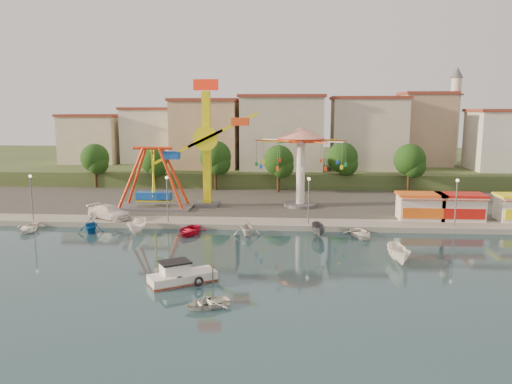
# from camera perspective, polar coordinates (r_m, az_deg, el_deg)

# --- Properties ---
(ground) EXTENTS (200.00, 200.00, 0.00)m
(ground) POSITION_cam_1_polar(r_m,az_deg,el_deg) (44.34, -4.00, -8.05)
(ground) COLOR #142C39
(ground) RESTS_ON ground
(quay_deck) EXTENTS (200.00, 100.00, 0.60)m
(quay_deck) POSITION_cam_1_polar(r_m,az_deg,el_deg) (104.84, 0.82, 2.31)
(quay_deck) COLOR #9E998E
(quay_deck) RESTS_ON ground
(asphalt_pad) EXTENTS (90.00, 28.00, 0.01)m
(asphalt_pad) POSITION_cam_1_polar(r_m,az_deg,el_deg) (73.22, -0.67, -0.55)
(asphalt_pad) COLOR #4C4944
(asphalt_pad) RESTS_ON quay_deck
(hill_terrace) EXTENTS (200.00, 60.00, 3.00)m
(hill_terrace) POSITION_cam_1_polar(r_m,az_deg,el_deg) (109.66, 0.98, 3.25)
(hill_terrace) COLOR #384C26
(hill_terrace) RESTS_ON ground
(pirate_ship_ride) EXTENTS (10.00, 5.00, 8.00)m
(pirate_ship_ride) POSITION_cam_1_polar(r_m,az_deg,el_deg) (65.70, -11.63, 1.44)
(pirate_ship_ride) COLOR #59595E
(pirate_ship_ride) RESTS_ON quay_deck
(kamikaze_tower) EXTENTS (9.17, 3.10, 16.50)m
(kamikaze_tower) POSITION_cam_1_polar(r_m,az_deg,el_deg) (65.28, -5.27, 5.01)
(kamikaze_tower) COLOR #59595E
(kamikaze_tower) RESTS_ON quay_deck
(wave_swinger) EXTENTS (11.60, 11.60, 10.40)m
(wave_swinger) POSITION_cam_1_polar(r_m,az_deg,el_deg) (65.35, 5.16, 4.91)
(wave_swinger) COLOR #59595E
(wave_swinger) RESTS_ON quay_deck
(booth_left) EXTENTS (5.40, 3.78, 3.08)m
(booth_left) POSITION_cam_1_polar(r_m,az_deg,el_deg) (61.23, 18.24, -1.53)
(booth_left) COLOR white
(booth_left) RESTS_ON quay_deck
(booth_mid) EXTENTS (5.40, 3.78, 3.08)m
(booth_mid) POSITION_cam_1_polar(r_m,az_deg,el_deg) (62.50, 22.31, -1.55)
(booth_mid) COLOR white
(booth_mid) RESTS_ON quay_deck
(lamp_post_0) EXTENTS (0.14, 0.14, 5.00)m
(lamp_post_0) POSITION_cam_1_polar(r_m,az_deg,el_deg) (63.42, -24.25, -0.67)
(lamp_post_0) COLOR #59595E
(lamp_post_0) RESTS_ON quay_deck
(lamp_post_1) EXTENTS (0.14, 0.14, 5.00)m
(lamp_post_1) POSITION_cam_1_polar(r_m,az_deg,el_deg) (57.56, -10.09, -0.93)
(lamp_post_1) COLOR #59595E
(lamp_post_1) RESTS_ON quay_deck
(lamp_post_2) EXTENTS (0.14, 0.14, 5.00)m
(lamp_post_2) POSITION_cam_1_polar(r_m,az_deg,el_deg) (55.82, 6.04, -1.15)
(lamp_post_2) COLOR #59595E
(lamp_post_2) RESTS_ON quay_deck
(lamp_post_3) EXTENTS (0.14, 0.14, 5.00)m
(lamp_post_3) POSITION_cam_1_polar(r_m,az_deg,el_deg) (58.57, 21.88, -1.29)
(lamp_post_3) COLOR #59595E
(lamp_post_3) RESTS_ON quay_deck
(tree_0) EXTENTS (4.60, 4.60, 7.19)m
(tree_0) POSITION_cam_1_polar(r_m,az_deg,el_deg) (85.49, -17.94, 3.72)
(tree_0) COLOR #382314
(tree_0) RESTS_ON quay_deck
(tree_1) EXTENTS (4.35, 4.35, 6.80)m
(tree_1) POSITION_cam_1_polar(r_m,az_deg,el_deg) (81.58, -11.59, 3.54)
(tree_1) COLOR #382314
(tree_1) RESTS_ON quay_deck
(tree_2) EXTENTS (5.02, 5.02, 7.85)m
(tree_2) POSITION_cam_1_polar(r_m,az_deg,el_deg) (78.95, -4.67, 4.03)
(tree_2) COLOR #382314
(tree_2) RESTS_ON quay_deck
(tree_3) EXTENTS (4.68, 4.68, 7.32)m
(tree_3) POSITION_cam_1_polar(r_m,az_deg,el_deg) (76.63, 2.59, 3.62)
(tree_3) COLOR #382314
(tree_3) RESTS_ON quay_deck
(tree_4) EXTENTS (4.86, 4.86, 7.60)m
(tree_4) POSITION_cam_1_polar(r_m,az_deg,el_deg) (79.95, 9.85, 3.87)
(tree_4) COLOR #382314
(tree_4) RESTS_ON quay_deck
(tree_5) EXTENTS (4.83, 4.83, 7.54)m
(tree_5) POSITION_cam_1_polar(r_m,az_deg,el_deg) (79.77, 17.15, 3.55)
(tree_5) COLOR #382314
(tree_5) RESTS_ON quay_deck
(building_0) EXTENTS (9.26, 9.53, 11.87)m
(building_0) POSITION_cam_1_polar(r_m,az_deg,el_deg) (96.49, -20.10, 6.27)
(building_0) COLOR beige
(building_0) RESTS_ON hill_terrace
(building_1) EXTENTS (12.33, 9.01, 8.63)m
(building_1) POSITION_cam_1_polar(r_m,az_deg,el_deg) (97.38, -12.25, 5.70)
(building_1) COLOR silver
(building_1) RESTS_ON hill_terrace
(building_2) EXTENTS (11.95, 9.28, 11.23)m
(building_2) POSITION_cam_1_polar(r_m,az_deg,el_deg) (95.01, -4.50, 6.58)
(building_2) COLOR tan
(building_2) RESTS_ON hill_terrace
(building_3) EXTENTS (12.59, 10.50, 9.20)m
(building_3) POSITION_cam_1_polar(r_m,az_deg,el_deg) (90.83, 3.88, 5.81)
(building_3) COLOR beige
(building_3) RESTS_ON hill_terrace
(building_4) EXTENTS (10.75, 9.23, 9.24)m
(building_4) POSITION_cam_1_polar(r_m,az_deg,el_deg) (95.10, 12.08, 5.80)
(building_4) COLOR beige
(building_4) RESTS_ON hill_terrace
(building_5) EXTENTS (12.77, 10.96, 11.21)m
(building_5) POSITION_cam_1_polar(r_m,az_deg,el_deg) (95.95, 20.18, 6.05)
(building_5) COLOR tan
(building_5) RESTS_ON hill_terrace
(building_6) EXTENTS (8.23, 8.98, 12.36)m
(building_6) POSITION_cam_1_polar(r_m,az_deg,el_deg) (98.35, 27.10, 6.00)
(building_6) COLOR silver
(building_6) RESTS_ON hill_terrace
(minaret) EXTENTS (2.80, 2.80, 18.00)m
(minaret) POSITION_cam_1_polar(r_m,az_deg,el_deg) (100.39, 21.75, 8.34)
(minaret) COLOR silver
(minaret) RESTS_ON hill_terrace
(cabin_motorboat) EXTENTS (5.39, 4.41, 1.81)m
(cabin_motorboat) POSITION_cam_1_polar(r_m,az_deg,el_deg) (39.69, -8.57, -9.52)
(cabin_motorboat) COLOR white
(cabin_motorboat) RESTS_ON ground
(rowboat_a) EXTENTS (5.02, 4.98, 0.85)m
(rowboat_a) POSITION_cam_1_polar(r_m,az_deg,el_deg) (40.53, -9.50, -9.22)
(rowboat_a) COLOR white
(rowboat_a) RESTS_ON ground
(rowboat_b) EXTENTS (3.92, 3.56, 0.66)m
(rowboat_b) POSITION_cam_1_polar(r_m,az_deg,el_deg) (34.86, -5.61, -12.46)
(rowboat_b) COLOR silver
(rowboat_b) RESTS_ON ground
(skiff) EXTENTS (1.82, 4.25, 1.60)m
(skiff) POSITION_cam_1_polar(r_m,az_deg,el_deg) (45.68, 16.01, -6.83)
(skiff) COLOR white
(skiff) RESTS_ON ground
(van) EXTENTS (6.00, 4.39, 1.61)m
(van) POSITION_cam_1_polar(r_m,az_deg,el_deg) (60.97, -16.40, -2.21)
(van) COLOR white
(van) RESTS_ON quay_deck
(moored_boat_0) EXTENTS (3.95, 4.79, 0.86)m
(moored_boat_0) POSITION_cam_1_polar(r_m,az_deg,el_deg) (60.65, -24.60, -3.69)
(moored_boat_0) COLOR white
(moored_boat_0) RESTS_ON ground
(moored_boat_1) EXTENTS (3.36, 3.69, 1.66)m
(moored_boat_1) POSITION_cam_1_polar(r_m,az_deg,el_deg) (57.47, -18.34, -3.59)
(moored_boat_1) COLOR #135EAB
(moored_boat_1) RESTS_ON ground
(moored_boat_2) EXTENTS (1.57, 4.03, 1.55)m
(moored_boat_2) POSITION_cam_1_polar(r_m,az_deg,el_deg) (55.73, -13.44, -3.83)
(moored_boat_2) COLOR white
(moored_boat_2) RESTS_ON ground
(moored_boat_3) EXTENTS (3.63, 4.63, 0.87)m
(moored_boat_3) POSITION_cam_1_polar(r_m,az_deg,el_deg) (54.36, -7.64, -4.34)
(moored_boat_3) COLOR red
(moored_boat_3) RESTS_ON ground
(moored_boat_4) EXTENTS (3.24, 3.63, 1.74)m
(moored_boat_4) POSITION_cam_1_polar(r_m,az_deg,el_deg) (53.34, -1.04, -4.05)
(moored_boat_4) COLOR silver
(moored_boat_4) RESTS_ON ground
(moored_boat_5) EXTENTS (1.56, 3.73, 1.42)m
(moored_boat_5) POSITION_cam_1_polar(r_m,az_deg,el_deg) (53.24, 7.15, -4.33)
(moored_boat_5) COLOR #55565A
(moored_boat_5) RESTS_ON ground
(moored_boat_6) EXTENTS (3.78, 4.65, 0.85)m
(moored_boat_6) POSITION_cam_1_polar(r_m,az_deg,el_deg) (53.72, 11.85, -4.65)
(moored_boat_6) COLOR white
(moored_boat_6) RESTS_ON ground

